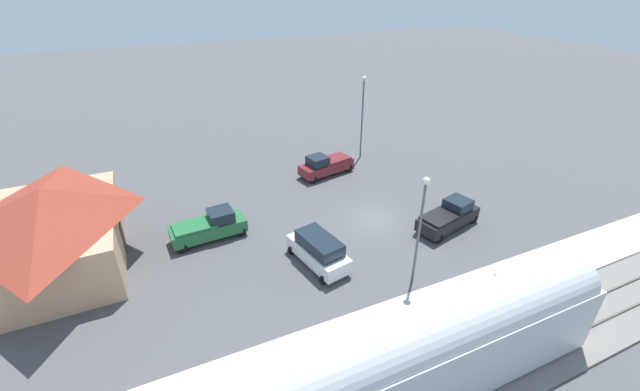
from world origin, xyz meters
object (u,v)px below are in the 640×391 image
pickup_black (449,216)px  light_pole_near_platform (421,218)px  pedestrian_on_platform (494,283)px  suv_white (319,250)px  light_pole_lot_center (363,109)px  pickup_maroon (325,165)px  pedestrian_waiting_far (447,302)px  pickup_green (210,226)px  station_building (53,226)px

pickup_black → light_pole_near_platform: 8.13m
pedestrian_on_platform → suv_white: suv_white is taller
pedestrian_on_platform → light_pole_lot_center: light_pole_lot_center is taller
pedestrian_on_platform → light_pole_lot_center: 22.68m
pickup_maroon → suv_white: bearing=153.1°
pedestrian_on_platform → pickup_black: pickup_black is taller
pickup_black → pedestrian_on_platform: bearing=158.5°
pedestrian_on_platform → light_pole_lot_center: size_ratio=0.20×
pedestrian_waiting_far → light_pole_lot_center: light_pole_lot_center is taller
light_pole_near_platform → light_pole_lot_center: light_pole_lot_center is taller
suv_white → light_pole_near_platform: bearing=-129.3°
pedestrian_waiting_far → pickup_green: (13.59, 10.57, -0.25)m
station_building → pickup_maroon: bearing=-76.9°
pedestrian_on_platform → light_pole_lot_center: (22.06, -3.41, 4.02)m
pedestrian_waiting_far → light_pole_near_platform: bearing=-5.2°
station_building → suv_white: 17.30m
pickup_green → light_pole_near_platform: light_pole_near_platform is taller
pickup_green → pickup_black: same height
light_pole_near_platform → light_pole_lot_center: bearing=-19.6°
pickup_green → pickup_black: size_ratio=0.97×
station_building → pickup_green: size_ratio=2.19×
station_building → pedestrian_waiting_far: 25.01m
pedestrian_waiting_far → pickup_black: (7.47, -6.43, -0.25)m
pedestrian_on_platform → pedestrian_waiting_far: same height
light_pole_lot_center → light_pole_near_platform: bearing=160.4°
suv_white → pickup_green: 8.58m
light_pole_near_platform → light_pole_lot_center: 19.78m
suv_white → light_pole_near_platform: size_ratio=0.70×
station_building → pedestrian_waiting_far: bearing=-126.2°
pickup_green → light_pole_near_platform: 15.27m
suv_white → pickup_green: size_ratio=0.94×
suv_white → pickup_black: suv_white is taller
pickup_green → pickup_black: bearing=-109.8°
suv_white → station_building: bearing=65.2°
pickup_green → light_pole_near_platform: size_ratio=0.75×
pedestrian_waiting_far → pickup_maroon: bearing=-5.0°
suv_white → pedestrian_on_platform: bearing=-132.6°
station_building → light_pole_lot_center: bearing=-74.7°
pedestrian_waiting_far → pickup_black: size_ratio=0.30×
pickup_black → light_pole_lot_center: light_pole_lot_center is taller
station_building → light_pole_lot_center: 28.18m
pedestrian_on_platform → pedestrian_waiting_far: 3.54m
suv_white → pickup_black: size_ratio=0.91×
suv_white → light_pole_lot_center: size_ratio=0.61×
station_building → suv_white: station_building is taller
suv_white → pickup_maroon: (12.31, -6.26, -0.12)m
pickup_green → pickup_maroon: same height
pedestrian_waiting_far → pickup_green: bearing=37.9°
pickup_green → pickup_maroon: size_ratio=0.97×
pedestrian_waiting_far → light_pole_near_platform: light_pole_near_platform is taller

